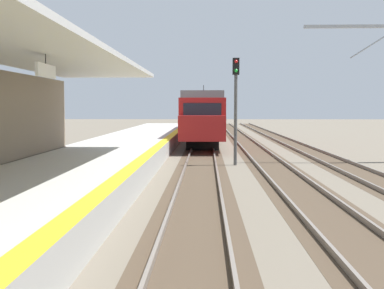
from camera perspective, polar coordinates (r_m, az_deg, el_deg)
name	(u,v)px	position (r m, az deg, el deg)	size (l,w,h in m)	color
station_platform	(69,178)	(16.25, -14.91, -3.97)	(5.00, 80.00, 0.91)	#B7B5AD
track_pair_nearest_platform	(200,173)	(19.59, 1.03, -3.56)	(2.34, 120.00, 0.16)	#4C3D2D
track_pair_middle	(281,174)	(19.84, 10.92, -3.54)	(2.34, 120.00, 0.16)	#4C3D2D
track_pair_far_side	(363,174)	(20.65, 20.29, -3.42)	(2.34, 120.00, 0.16)	#4C3D2D
approaching_train	(203,116)	(36.82, 1.40, 3.59)	(2.93, 19.60, 4.76)	maroon
rail_signal_post	(236,100)	(22.61, 5.41, 5.51)	(0.32, 0.34, 5.20)	#4C4C4C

